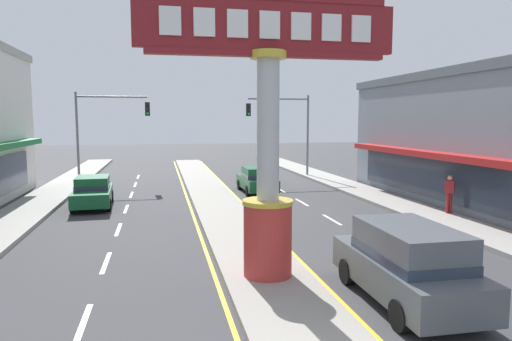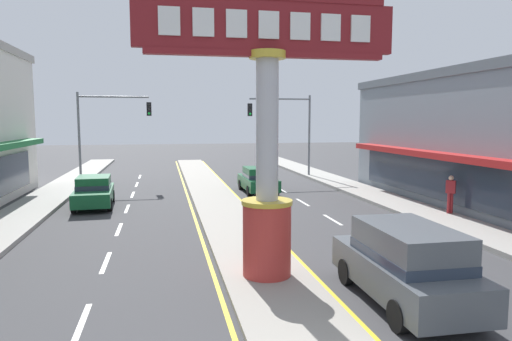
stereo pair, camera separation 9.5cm
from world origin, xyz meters
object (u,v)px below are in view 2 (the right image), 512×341
at_px(sedan_near_left_lane, 258,180).
at_px(pedestrian_far_side, 451,192).
at_px(district_sign, 267,142).
at_px(sedan_far_right_lane, 94,191).
at_px(traffic_light_left_side, 106,121).
at_px(suv_near_right_lane, 406,263).
at_px(traffic_light_right_side, 287,121).

relative_size(sedan_near_left_lane, pedestrian_far_side, 2.54).
relative_size(district_sign, pedestrian_far_side, 4.35).
bearing_deg(sedan_far_right_lane, pedestrian_far_side, -19.89).
distance_m(sedan_far_right_lane, sedan_near_left_lane, 9.46).
xyz_separation_m(traffic_light_left_side, suv_near_right_lane, (9.30, -23.04, -3.26)).
relative_size(sedan_far_right_lane, pedestrian_far_side, 2.58).
bearing_deg(district_sign, pedestrian_far_side, 32.89).
xyz_separation_m(district_sign, suv_near_right_lane, (2.86, -2.25, -2.78)).
bearing_deg(suv_near_right_lane, pedestrian_far_side, 50.90).
xyz_separation_m(district_sign, sedan_near_left_lane, (2.86, 15.04, -2.98)).
bearing_deg(sedan_far_right_lane, suv_near_right_lane, -58.00).
bearing_deg(traffic_light_right_side, traffic_light_left_side, -176.05).
relative_size(sedan_far_right_lane, sedan_near_left_lane, 1.02).
height_order(traffic_light_left_side, sedan_far_right_lane, traffic_light_left_side).
bearing_deg(pedestrian_far_side, district_sign, -147.11).
relative_size(district_sign, sedan_far_right_lane, 1.69).
height_order(sedan_far_right_lane, sedan_near_left_lane, same).
relative_size(traffic_light_left_side, traffic_light_right_side, 1.00).
xyz_separation_m(district_sign, pedestrian_far_side, (9.87, 6.38, -2.62)).
bearing_deg(sedan_far_right_lane, traffic_light_right_side, 37.02).
distance_m(suv_near_right_lane, sedan_near_left_lane, 17.29).
distance_m(district_sign, traffic_light_left_side, 21.77).
distance_m(sedan_far_right_lane, pedestrian_far_side, 17.05).
height_order(district_sign, suv_near_right_lane, district_sign).
xyz_separation_m(district_sign, traffic_light_left_side, (-6.44, 20.79, 0.48)).
bearing_deg(sedan_far_right_lane, district_sign, -63.17).
distance_m(traffic_light_left_side, suv_near_right_lane, 25.06).
distance_m(district_sign, traffic_light_right_side, 22.62).
xyz_separation_m(sedan_far_right_lane, sedan_near_left_lane, (9.02, 2.86, 0.00)).
bearing_deg(sedan_near_left_lane, sedan_far_right_lane, -162.40).
height_order(suv_near_right_lane, sedan_near_left_lane, suv_near_right_lane).
bearing_deg(suv_near_right_lane, district_sign, 141.78).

